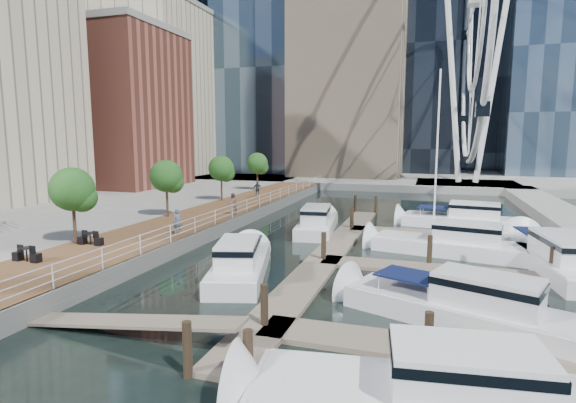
{
  "coord_description": "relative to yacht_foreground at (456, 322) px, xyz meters",
  "views": [
    {
      "loc": [
        8.81,
        -17.37,
        7.27
      ],
      "look_at": [
        -0.39,
        11.7,
        3.0
      ],
      "focal_mm": 28.0,
      "sensor_mm": 36.0,
      "label": 1
    }
  ],
  "objects": [
    {
      "name": "ground",
      "position": [
        -10.08,
        -0.94,
        0.0
      ],
      "size": [
        520.0,
        520.0,
        0.0
      ],
      "primitive_type": "plane",
      "color": "black",
      "rests_on": "ground"
    },
    {
      "name": "boardwalk",
      "position": [
        -19.08,
        14.06,
        0.5
      ],
      "size": [
        6.0,
        60.0,
        1.0
      ],
      "primitive_type": "cube",
      "color": "brown",
      "rests_on": "ground"
    },
    {
      "name": "seawall",
      "position": [
        -16.08,
        14.06,
        0.5
      ],
      "size": [
        0.25,
        60.0,
        1.0
      ],
      "primitive_type": "cube",
      "color": "#595954",
      "rests_on": "ground"
    },
    {
      "name": "land_far",
      "position": [
        -10.08,
        101.06,
        0.5
      ],
      "size": [
        200.0,
        114.0,
        1.0
      ],
      "primitive_type": "cube",
      "color": "gray",
      "rests_on": "ground"
    },
    {
      "name": "pier",
      "position": [
        3.92,
        51.06,
        0.5
      ],
      "size": [
        14.0,
        12.0,
        1.0
      ],
      "primitive_type": "cube",
      "color": "gray",
      "rests_on": "ground"
    },
    {
      "name": "railing",
      "position": [
        -16.18,
        14.06,
        1.52
      ],
      "size": [
        0.1,
        60.0,
        1.05
      ],
      "primitive_type": null,
      "color": "white",
      "rests_on": "boardwalk"
    },
    {
      "name": "floating_docks",
      "position": [
        -2.12,
        9.04,
        0.49
      ],
      "size": [
        16.0,
        34.0,
        2.6
      ],
      "color": "#6D6051",
      "rests_on": "ground"
    },
    {
      "name": "midrise_condos",
      "position": [
        -43.65,
        25.88,
        13.42
      ],
      "size": [
        19.0,
        67.0,
        28.0
      ],
      "color": "#BCAD8E",
      "rests_on": "ground"
    },
    {
      "name": "ferris_wheel",
      "position": [
        3.92,
        51.06,
        25.92
      ],
      "size": [
        5.8,
        45.6,
        47.8
      ],
      "color": "white",
      "rests_on": "ground"
    },
    {
      "name": "street_trees",
      "position": [
        -21.48,
        13.06,
        4.29
      ],
      "size": [
        2.6,
        42.6,
        4.6
      ],
      "color": "#3F2B1C",
      "rests_on": "ground"
    },
    {
      "name": "yacht_foreground",
      "position": [
        0.0,
        0.0,
        0.0
      ],
      "size": [
        10.13,
        6.05,
        2.15
      ],
      "primitive_type": null,
      "rotation": [
        0.0,
        0.0,
        1.2
      ],
      "color": "silver",
      "rests_on": "ground"
    },
    {
      "name": "pedestrian_near",
      "position": [
        -17.04,
        7.32,
        1.84
      ],
      "size": [
        0.72,
        0.7,
        1.67
      ],
      "primitive_type": "imported",
      "rotation": [
        0.0,
        0.0,
        0.72
      ],
      "color": "slate",
      "rests_on": "boardwalk"
    },
    {
      "name": "pedestrian_mid",
      "position": [
        -16.85,
        15.57,
        1.92
      ],
      "size": [
        1.03,
        1.11,
        1.84
      ],
      "primitive_type": "imported",
      "rotation": [
        0.0,
        0.0,
        -2.06
      ],
      "color": "#7E6357",
      "rests_on": "boardwalk"
    },
    {
      "name": "pedestrian_far",
      "position": [
        -18.96,
        26.68,
        1.89
      ],
      "size": [
        1.06,
        0.46,
        1.79
      ],
      "primitive_type": "imported",
      "rotation": [
        0.0,
        0.0,
        3.16
      ],
      "color": "#31373D",
      "rests_on": "boardwalk"
    },
    {
      "name": "moored_yachts",
      "position": [
        -0.86,
        9.87,
        0.0
      ],
      "size": [
        21.29,
        31.86,
        11.5
      ],
      "color": "white",
      "rests_on": "ground"
    }
  ]
}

